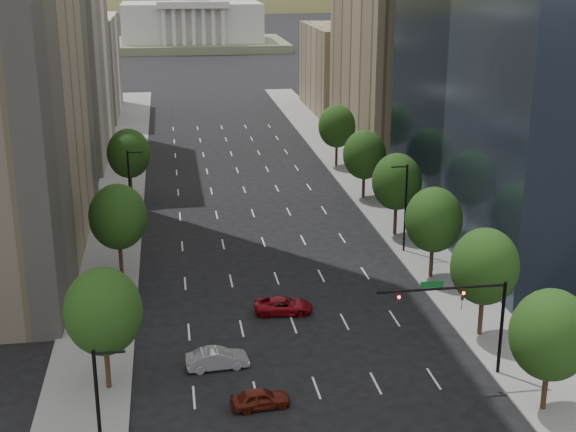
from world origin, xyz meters
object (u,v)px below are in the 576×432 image
car_red_far (284,306)px  traffic_signal (469,309)px  car_silver (217,359)px  capitol (192,22)px  car_maroon (260,398)px

car_red_far → traffic_signal: bearing=-133.3°
car_silver → car_red_far: size_ratio=0.92×
traffic_signal → car_red_far: traffic_signal is taller
car_silver → capitol: bearing=-6.9°
capitol → car_red_far: size_ratio=12.42×
traffic_signal → car_maroon: (-14.60, -1.91, -4.51)m
car_maroon → car_red_far: 14.76m
traffic_signal → car_maroon: bearing=-172.5°
traffic_signal → car_red_far: 17.16m
car_silver → car_red_far: bearing=-40.4°
car_maroon → car_red_far: size_ratio=0.81×
car_red_far → car_maroon: bearing=171.0°
capitol → car_silver: size_ratio=13.44×
traffic_signal → capitol: 219.99m
capitol → car_maroon: bearing=-91.1°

